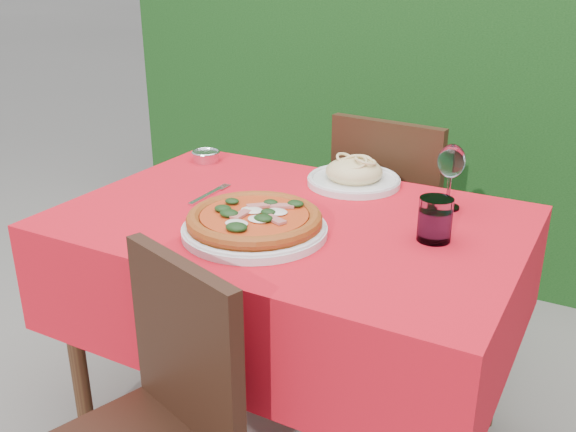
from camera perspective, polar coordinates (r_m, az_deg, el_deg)
The scene contains 11 objects.
ground at distance 2.18m, azimuth 0.18°, elevation -18.52°, with size 60.00×60.00×0.00m, color #625E59.
hedge at distance 3.15m, azimuth 14.20°, elevation 12.24°, with size 3.20×0.55×1.78m.
dining_table at distance 1.85m, azimuth 0.21°, elevation -4.31°, with size 1.26×0.86×0.75m.
chair_near at distance 1.50m, azimuth -11.82°, elevation -17.25°, with size 0.47×0.47×0.83m.
chair_far at distance 2.39m, azimuth 9.41°, elevation -0.28°, with size 0.45×0.45×0.91m.
pizza_plate at distance 1.66m, azimuth -3.00°, elevation -0.57°, with size 0.43×0.43×0.07m.
pasta_plate at distance 2.03m, azimuth 5.88°, elevation 3.61°, with size 0.29×0.29×0.08m.
water_glass at distance 1.65m, azimuth 12.92°, elevation -0.48°, with size 0.09×0.09×0.11m.
wine_glass at distance 1.85m, azimuth 14.31°, elevation 4.51°, with size 0.08×0.08×0.19m.
fork at distance 1.94m, azimuth -7.34°, elevation 1.76°, with size 0.03×0.22×0.01m, color silver.
steel_ramekin at distance 2.28m, azimuth -7.30°, elevation 5.25°, with size 0.09×0.09×0.03m, color silver.
Camera 1 is at (0.79, -1.45, 1.42)m, focal length 40.00 mm.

